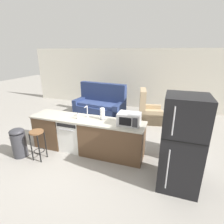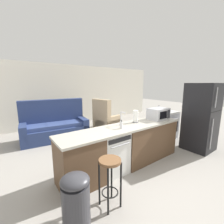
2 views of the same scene
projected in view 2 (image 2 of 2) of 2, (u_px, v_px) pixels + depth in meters
name	position (u px, v px, depth m)	size (l,w,h in m)	color
ground_plane	(120.00, 167.00, 3.25)	(24.00, 24.00, 0.00)	gray
wall_back	(64.00, 95.00, 6.49)	(10.00, 0.06, 2.60)	silver
kitchen_counter	(129.00, 146.00, 3.31)	(2.94, 0.66, 0.90)	brown
dishwasher	(111.00, 152.00, 3.02)	(0.58, 0.61, 0.84)	white
stove_range	(164.00, 124.00, 4.97)	(0.76, 0.68, 0.90)	#A8AAB2
refrigerator	(201.00, 117.00, 4.02)	(0.72, 0.73, 1.80)	black
microwave	(158.00, 114.00, 3.78)	(0.50, 0.37, 0.28)	#B7B7BC
sink_faucet	(121.00, 119.00, 3.22)	(0.07, 0.18, 0.30)	silver
paper_towel_roll	(136.00, 117.00, 3.46)	(0.14, 0.14, 0.28)	#4C4C51
soap_bottle	(121.00, 125.00, 2.99)	(0.06, 0.06, 0.18)	silver
kettle	(159.00, 109.00, 4.88)	(0.21, 0.17, 0.19)	#B2B2B7
bar_stool	(110.00, 173.00, 2.13)	(0.32, 0.32, 0.74)	brown
trash_bin	(76.00, 202.00, 1.80)	(0.35, 0.35, 0.74)	#333338
couch	(55.00, 126.00, 4.95)	(2.09, 1.13, 1.27)	navy
armchair	(105.00, 120.00, 5.98)	(0.94, 0.98, 1.20)	tan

